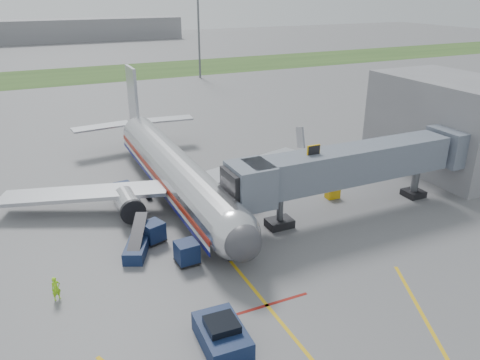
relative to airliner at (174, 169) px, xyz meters
name	(u,v)px	position (x,y,z in m)	size (l,w,h in m)	color
ground	(241,273)	(0.00, -15.25, -2.65)	(400.00, 400.00, 0.00)	#565659
grass_strip	(77,75)	(0.00, 74.75, -2.64)	(300.00, 25.00, 0.01)	#2D4C1E
apron_markings	(294,339)	(0.00, -22.65, -2.64)	(21.52, 50.00, 0.01)	gold
airliner	(174,169)	(0.00, 0.00, 0.00)	(32.10, 35.67, 10.25)	silver
jet_bridge	(349,166)	(12.86, -10.25, 1.82)	(25.30, 4.00, 6.90)	slate
terminal	(448,124)	(30.00, -5.25, 2.35)	(10.00, 16.00, 10.00)	slate
light_mast_right	(199,28)	(25.00, 59.75, 8.13)	(2.00, 0.44, 20.40)	#595B60
distant_terminal	(18,32)	(-10.00, 154.75, 1.35)	(120.00, 14.00, 8.00)	slate
pushback_tug	(222,335)	(-4.00, -21.30, -1.96)	(2.57, 4.04, 1.64)	#0C1C37
baggage_cart_a	(187,253)	(-3.00, -12.34, -1.77)	(1.69, 1.69, 1.73)	#0C1C37
baggage_cart_b	(153,232)	(-4.40, -8.20, -1.78)	(2.01, 2.01, 1.71)	#0C1C37
baggage_cart_c	(124,192)	(-4.85, 0.72, -1.77)	(1.81, 1.81, 1.72)	#0C1C37
belt_loader	(137,247)	(-5.99, -9.35, -2.09)	(3.00, 4.65, 2.22)	#0C1C37
ground_power_cart	(333,193)	(13.57, -7.25, -2.14)	(1.31, 0.90, 1.02)	#E0A80D
ramp_worker	(56,289)	(-12.12, -12.88, -1.82)	(0.60, 0.40, 1.65)	#91E51A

